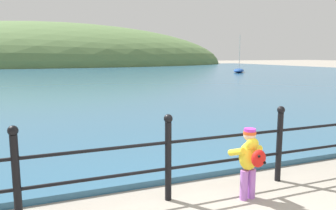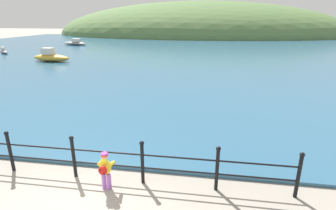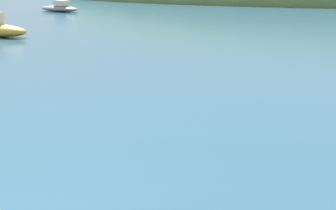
{
  "view_description": "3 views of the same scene",
  "coord_description": "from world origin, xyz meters",
  "px_view_note": "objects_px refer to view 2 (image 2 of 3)",
  "views": [
    {
      "loc": [
        -2.15,
        -2.49,
        1.99
      ],
      "look_at": [
        0.49,
        4.11,
        0.9
      ],
      "focal_mm": 35.0,
      "sensor_mm": 36.0,
      "label": 1
    },
    {
      "loc": [
        2.9,
        -4.22,
        4.11
      ],
      "look_at": [
        1.36,
        5.61,
        0.81
      ],
      "focal_mm": 28.0,
      "sensor_mm": 36.0,
      "label": 2
    },
    {
      "loc": [
        4.53,
        -1.64,
        3.43
      ],
      "look_at": [
        1.59,
        7.02,
        0.83
      ],
      "focal_mm": 50.0,
      "sensor_mm": 36.0,
      "label": 3
    }
  ],
  "objects_px": {
    "child_in_coat": "(105,168)",
    "boat_nearest_quay": "(75,43)",
    "boat_mid_harbor": "(51,57)",
    "boat_far_left": "(4,51)"
  },
  "relations": [
    {
      "from": "boat_nearest_quay",
      "to": "boat_mid_harbor",
      "type": "height_order",
      "value": "boat_mid_harbor"
    },
    {
      "from": "boat_far_left",
      "to": "boat_mid_harbor",
      "type": "distance_m",
      "value": 10.11
    },
    {
      "from": "boat_nearest_quay",
      "to": "boat_mid_harbor",
      "type": "xyz_separation_m",
      "value": [
        5.66,
        -15.67,
        0.1
      ]
    },
    {
      "from": "boat_far_left",
      "to": "child_in_coat",
      "type": "bearing_deg",
      "value": -46.29
    },
    {
      "from": "child_in_coat",
      "to": "boat_mid_harbor",
      "type": "height_order",
      "value": "boat_mid_harbor"
    },
    {
      "from": "boat_nearest_quay",
      "to": "boat_mid_harbor",
      "type": "bearing_deg",
      "value": -70.13
    },
    {
      "from": "boat_nearest_quay",
      "to": "boat_mid_harbor",
      "type": "distance_m",
      "value": 16.66
    },
    {
      "from": "child_in_coat",
      "to": "boat_nearest_quay",
      "type": "xyz_separation_m",
      "value": [
        -18.5,
        33.91,
        -0.19
      ]
    },
    {
      "from": "boat_nearest_quay",
      "to": "boat_mid_harbor",
      "type": "relative_size",
      "value": 1.1
    },
    {
      "from": "boat_nearest_quay",
      "to": "boat_far_left",
      "type": "relative_size",
      "value": 2.01
    }
  ]
}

